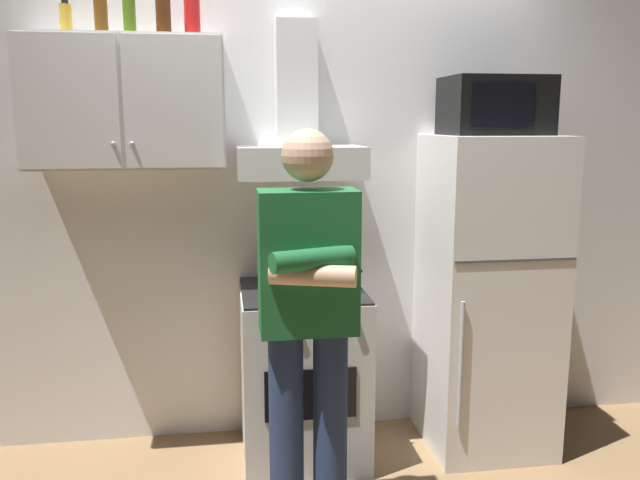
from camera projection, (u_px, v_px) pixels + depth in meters
name	position (u px, v px, depth m)	size (l,w,h in m)	color
ground_plane	(320.00, 479.00, 3.07)	(7.00, 7.00, 0.00)	olive
back_wall_tiled	(303.00, 182.00, 3.41)	(4.80, 0.10, 2.70)	white
upper_cabinet	(126.00, 103.00, 3.00)	(0.90, 0.37, 0.60)	silver
stove_oven	(303.00, 373.00, 3.23)	(0.60, 0.62, 0.87)	silver
range_hood	(298.00, 136.00, 3.14)	(0.60, 0.44, 0.75)	white
refrigerator	(487.00, 294.00, 3.30)	(0.60, 0.62, 1.60)	white
microwave	(495.00, 106.00, 3.15)	(0.48, 0.37, 0.28)	black
person_standing	(308.00, 319.00, 2.55)	(0.38, 0.33, 1.64)	navy
cooking_pot	(333.00, 280.00, 3.04)	(0.28, 0.18, 0.12)	#B7BABF
bottle_rum_dark	(163.00, 6.00, 2.92)	(0.07, 0.07, 0.27)	#47230F
bottle_olive_oil	(129.00, 5.00, 2.90)	(0.06, 0.06, 0.27)	#4C6B19
bottle_beer_brown	(100.00, 5.00, 2.90)	(0.06, 0.06, 0.27)	brown
bottle_spice_jar	(66.00, 19.00, 2.91)	(0.05, 0.05, 0.15)	gold
bottle_soda_red	(192.00, 10.00, 2.98)	(0.07, 0.07, 0.26)	red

